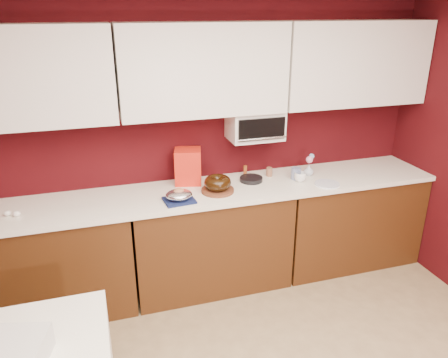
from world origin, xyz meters
TOP-DOWN VIEW (x-y plane):
  - wall_back at (0.00, 2.25)m, footprint 4.00×0.02m
  - base_cabinet_left at (-1.33, 1.94)m, footprint 1.31×0.58m
  - base_cabinet_center at (0.00, 1.94)m, footprint 1.31×0.58m
  - base_cabinet_right at (1.33, 1.94)m, footprint 1.31×0.58m
  - countertop at (0.00, 1.94)m, footprint 4.00×0.62m
  - upper_cabinet_left at (-1.33, 2.08)m, footprint 1.31×0.33m
  - upper_cabinet_center at (0.00, 2.08)m, footprint 1.31×0.33m
  - upper_cabinet_right at (1.33, 2.08)m, footprint 1.31×0.33m
  - toaster_oven at (0.45, 2.10)m, footprint 0.45×0.30m
  - toaster_oven_door at (0.45, 1.94)m, footprint 0.40×0.02m
  - toaster_oven_handle at (0.45, 1.93)m, footprint 0.42×0.02m
  - cake_base at (0.05, 1.88)m, footprint 0.30×0.30m
  - bundt_cake at (0.05, 1.88)m, footprint 0.29×0.29m
  - navy_towel at (-0.29, 1.78)m, footprint 0.25×0.22m
  - foil_ham_nest at (-0.29, 1.78)m, footprint 0.25×0.23m
  - roasted_ham at (-0.29, 1.78)m, footprint 0.11×0.11m
  - pandoro_box at (-0.13, 2.14)m, footprint 0.26×0.25m
  - dark_pan at (0.39, 2.02)m, footprint 0.21×0.21m
  - coffee_mug at (0.79, 1.88)m, footprint 0.12×0.12m
  - blue_jar at (0.78, 1.95)m, footprint 0.09×0.09m
  - flower_vase at (0.93, 1.99)m, footprint 0.09×0.09m
  - flower_pink at (0.93, 1.99)m, footprint 0.06×0.06m
  - flower_blue at (0.96, 2.01)m, footprint 0.05×0.05m
  - china_plate at (0.98, 1.75)m, footprint 0.26×0.26m
  - amber_bottle at (0.39, 2.15)m, footprint 0.03×0.03m
  - paper_cup at (0.59, 2.08)m, footprint 0.06×0.06m
  - egg_left at (-1.52, 1.90)m, footprint 0.06×0.05m
  - egg_right at (-1.45, 1.87)m, footprint 0.07×0.06m
  - newspaper_stack at (-1.38, 0.52)m, footprint 0.44×0.40m

SIDE VIEW (x-z plane):
  - base_cabinet_left at x=-1.33m, z-range 0.00..0.86m
  - base_cabinet_center at x=0.00m, z-range 0.00..0.86m
  - base_cabinet_right at x=1.33m, z-range 0.00..0.86m
  - newspaper_stack at x=-1.38m, z-range 0.75..0.88m
  - countertop at x=0.00m, z-range 0.86..0.90m
  - china_plate at x=0.98m, z-range 0.90..0.91m
  - navy_towel at x=-0.29m, z-range 0.90..0.92m
  - cake_base at x=0.05m, z-range 0.90..0.92m
  - dark_pan at x=0.39m, z-range 0.90..0.93m
  - egg_left at x=-1.52m, z-range 0.90..0.94m
  - egg_right at x=-1.45m, z-range 0.90..0.94m
  - paper_cup at x=0.59m, z-range 0.90..0.98m
  - amber_bottle at x=0.39m, z-range 0.90..1.00m
  - coffee_mug at x=0.79m, z-range 0.90..1.00m
  - blue_jar at x=0.78m, z-range 0.90..1.00m
  - flower_vase at x=0.93m, z-range 0.90..1.01m
  - foil_ham_nest at x=-0.29m, z-range 0.92..0.99m
  - bundt_cake at x=0.05m, z-range 0.94..1.02m
  - roasted_ham at x=-0.29m, z-range 0.95..1.01m
  - flower_pink at x=0.93m, z-range 1.02..1.08m
  - pandoro_box at x=-0.13m, z-range 0.90..1.20m
  - flower_blue at x=0.96m, z-range 1.05..1.09m
  - wall_back at x=0.00m, z-range 0.00..2.50m
  - toaster_oven_handle at x=0.45m, z-range 1.29..1.31m
  - toaster_oven at x=0.45m, z-range 1.25..1.50m
  - toaster_oven_door at x=0.45m, z-range 1.28..1.47m
  - upper_cabinet_left at x=-1.33m, z-range 1.50..2.20m
  - upper_cabinet_center at x=0.00m, z-range 1.50..2.20m
  - upper_cabinet_right at x=1.33m, z-range 1.50..2.20m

